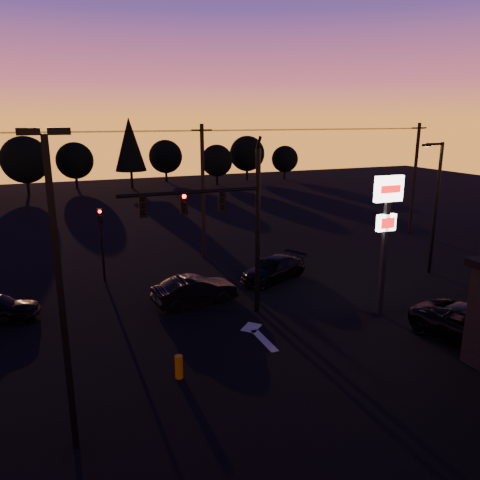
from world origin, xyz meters
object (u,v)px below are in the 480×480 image
object	(u,v)px
traffic_signal_mast	(226,217)
car_mid	(195,290)
streetlight	(435,203)
bollard	(179,367)
car_right	(274,269)
suv_parked	(477,328)
secondary_signal	(101,234)
pylon_sign	(387,216)
parking_lot_light	(59,277)

from	to	relation	value
traffic_signal_mast	car_mid	distance (m)	4.86
traffic_signal_mast	streetlight	world-z (taller)	traffic_signal_mast
bollard	car_right	xyz separation A→B (m)	(8.10, 8.51, 0.22)
traffic_signal_mast	streetlight	xyz separation A→B (m)	(14.01, 1.51, -0.52)
suv_parked	streetlight	bearing A→B (deg)	45.40
suv_parked	car_right	bearing A→B (deg)	99.51
traffic_signal_mast	secondary_signal	world-z (taller)	traffic_signal_mast
pylon_sign	suv_parked	bearing A→B (deg)	-68.30
car_right	suv_parked	distance (m)	11.56
pylon_sign	suv_parked	world-z (taller)	pylon_sign
traffic_signal_mast	car_mid	world-z (taller)	traffic_signal_mast
traffic_signal_mast	car_right	world-z (taller)	traffic_signal_mast
bollard	car_mid	bearing A→B (deg)	68.26
car_mid	car_right	distance (m)	5.70
bollard	secondary_signal	bearing A→B (deg)	96.16
car_mid	traffic_signal_mast	bearing A→B (deg)	-163.66
streetlight	car_right	size ratio (longest dim) A/B	1.75
secondary_signal	pylon_sign	world-z (taller)	pylon_sign
parking_lot_light	traffic_signal_mast	bearing A→B (deg)	43.37
secondary_signal	streetlight	size ratio (longest dim) A/B	0.54
secondary_signal	bollard	distance (m)	12.32
pylon_sign	traffic_signal_mast	bearing A→B (deg)	160.64
car_right	pylon_sign	bearing A→B (deg)	-2.24
traffic_signal_mast	car_mid	xyz separation A→B (m)	(-0.92, 2.22, -4.22)
pylon_sign	car_right	size ratio (longest dim) A/B	1.49
parking_lot_light	car_mid	xyz separation A→B (m)	(6.48, 9.22, -4.55)
traffic_signal_mast	car_mid	bearing A→B (deg)	112.41
car_mid	car_right	bearing A→B (deg)	-78.01
traffic_signal_mast	suv_parked	world-z (taller)	traffic_signal_mast
traffic_signal_mast	parking_lot_light	bearing A→B (deg)	-136.63
pylon_sign	bollard	xyz separation A→B (m)	(-10.70, -2.02, -4.47)
traffic_signal_mast	bollard	bearing A→B (deg)	-128.59
parking_lot_light	pylon_sign	bearing A→B (deg)	17.23
car_mid	streetlight	bearing A→B (deg)	-98.82
secondary_signal	car_mid	bearing A→B (deg)	-52.90
parking_lot_light	car_mid	world-z (taller)	parking_lot_light
bollard	parking_lot_light	bearing A→B (deg)	-146.89
car_right	suv_parked	xyz separation A→B (m)	(4.29, -10.73, 0.10)
car_right	car_mid	bearing A→B (deg)	-96.02
secondary_signal	bollard	size ratio (longest dim) A/B	4.85
streetlight	parking_lot_light	bearing A→B (deg)	-158.35
secondary_signal	car_mid	world-z (taller)	secondary_signal
car_mid	suv_parked	distance (m)	13.21
parking_lot_light	pylon_sign	size ratio (longest dim) A/B	1.34
suv_parked	car_mid	bearing A→B (deg)	125.00
traffic_signal_mast	parking_lot_light	xyz separation A→B (m)	(-7.40, -6.99, 0.33)
streetlight	pylon_sign	bearing A→B (deg)	-149.92
pylon_sign	secondary_signal	bearing A→B (deg)	140.23
traffic_signal_mast	pylon_sign	size ratio (longest dim) A/B	1.26
secondary_signal	suv_parked	xyz separation A→B (m)	(13.69, -14.23, -2.10)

